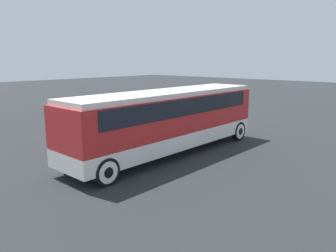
{
  "coord_description": "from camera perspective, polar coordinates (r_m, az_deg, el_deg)",
  "views": [
    {
      "loc": [
        -11.4,
        -10.35,
        4.52
      ],
      "look_at": [
        0.0,
        0.0,
        1.38
      ],
      "focal_mm": 35.0,
      "sensor_mm": 36.0,
      "label": 1
    }
  ],
  "objects": [
    {
      "name": "ground_plane",
      "position": [
        16.05,
        0.0,
        -4.84
      ],
      "size": [
        120.0,
        120.0,
        0.0
      ],
      "primitive_type": "plane",
      "color": "#26282B"
    },
    {
      "name": "tour_bus",
      "position": [
        15.7,
        0.24,
        1.74
      ],
      "size": [
        11.16,
        2.55,
        3.07
      ],
      "color": "silver",
      "rests_on": "ground_plane"
    },
    {
      "name": "parked_car_near",
      "position": [
        22.06,
        -12.3,
        1.37
      ],
      "size": [
        4.76,
        1.81,
        1.48
      ],
      "color": "#BCBCC1",
      "rests_on": "ground_plane"
    },
    {
      "name": "parked_car_mid",
      "position": [
        19.43,
        -9.78,
        0.07
      ],
      "size": [
        4.67,
        1.87,
        1.46
      ],
      "color": "maroon",
      "rests_on": "ground_plane"
    }
  ]
}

